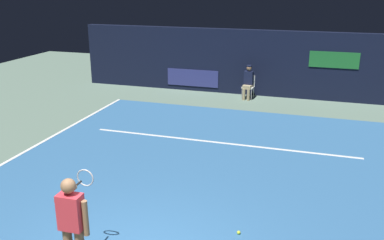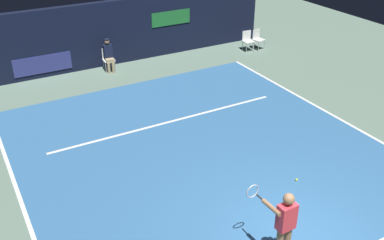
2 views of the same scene
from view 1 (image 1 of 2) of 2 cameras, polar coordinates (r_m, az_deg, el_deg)
The scene contains 8 objects.
ground_plane at distance 10.64m, azimuth 1.39°, elevation -6.47°, with size 29.57×29.57×0.00m, color slate.
court_surface at distance 10.64m, azimuth 1.39°, elevation -6.44°, with size 9.86×10.38×0.01m, color #336699.
line_sideline_right at distance 12.76m, azimuth -20.19°, elevation -3.29°, with size 0.10×10.38×0.01m, color white.
line_service at distance 12.26m, azimuth 3.76°, elevation -3.04°, with size 7.69×0.10×0.01m, color white.
back_wall at distance 17.40m, azimuth 8.46°, elevation 7.53°, with size 14.78×0.33×2.60m.
tennis_player at distance 6.76m, azimuth -15.57°, elevation -13.12°, with size 0.64×0.93×1.73m.
line_judge_on_chair at distance 16.82m, azimuth 7.49°, elevation 5.08°, with size 0.47×0.55×1.32m.
tennis_ball at distance 8.11m, azimuth 6.23°, elevation -14.66°, with size 0.07×0.07×0.07m, color #CCE033.
Camera 1 is at (2.66, -5.12, 4.41)m, focal length 40.07 mm.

